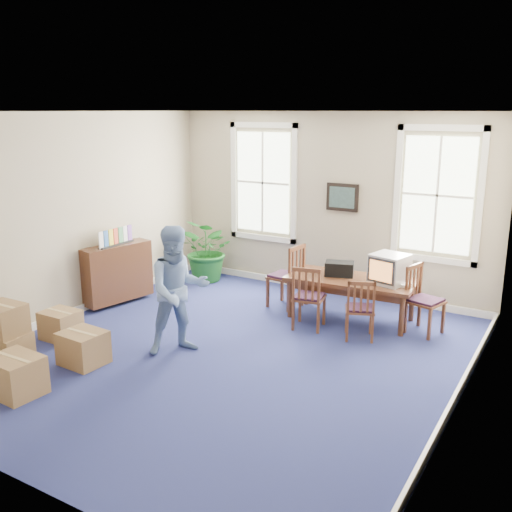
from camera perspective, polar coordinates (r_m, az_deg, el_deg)
The scene contains 25 objects.
floor at distance 7.89m, azimuth -2.88°, elevation -9.67°, with size 6.50×6.50×0.00m, color navy.
ceiling at distance 7.21m, azimuth -3.21°, elevation 14.24°, with size 6.50×6.50×0.00m, color white.
wall_back at distance 10.20m, azimuth 7.14°, elevation 5.17°, with size 6.50×6.50×0.00m, color tan.
wall_front at distance 5.12m, azimuth -23.69°, elevation -5.32°, with size 6.50×6.50×0.00m, color tan.
wall_left at distance 9.36m, azimuth -18.57°, elevation 3.70°, with size 6.50×6.50×0.00m, color tan.
wall_right at distance 6.29m, azimuth 20.38°, elevation -1.44°, with size 6.50×6.50×0.00m, color tan.
baseboard_back at distance 10.53m, azimuth 6.82°, elevation -3.14°, with size 6.00×0.04×0.12m, color white.
baseboard_left at distance 9.72m, azimuth -17.72°, elevation -5.26°, with size 0.04×6.50×0.12m, color white.
baseboard_right at distance 6.85m, azimuth 18.98°, elevation -13.89°, with size 0.04×6.50×0.12m, color white.
window_left at distance 10.72m, azimuth 0.73°, elevation 7.35°, with size 1.40×0.12×2.20m, color white, non-canonical shape.
window_right at distance 9.55m, azimuth 17.69°, elevation 5.80°, with size 1.40×0.12×2.20m, color white, non-canonical shape.
wall_picture at distance 10.02m, azimuth 8.63°, elevation 5.82°, with size 0.58×0.06×0.48m, color black, non-canonical shape.
conference_table at distance 9.12m, azimuth 9.43°, elevation -4.22°, with size 1.97×0.89×0.67m, color #4C2A19, non-canonical shape.
crt_tv at distance 8.82m, azimuth 13.20°, elevation -1.25°, with size 0.49×0.54×0.45m, color #B7B7BC, non-canonical shape.
game_console at distance 8.76m, azimuth 14.70°, elevation -2.84°, with size 0.14×0.17×0.04m, color white.
equipment_bag at distance 9.11m, azimuth 8.34°, elevation -1.26°, with size 0.44×0.29×0.22m, color black.
chair_near_left at distance 8.63m, azimuth 5.34°, elevation -4.04°, with size 0.45×0.45×0.99m, color brown, non-canonical shape.
chair_near_right at distance 8.35m, azimuth 10.35°, elevation -5.15°, with size 0.41×0.41×0.91m, color brown, non-canonical shape.
chair_end_left at distance 9.51m, azimuth 2.95°, elevation -1.96°, with size 0.48×0.48×1.08m, color brown, non-canonical shape.
chair_end_right at distance 8.74m, azimuth 16.60°, elevation -4.27°, with size 0.46×0.46×1.02m, color brown, non-canonical shape.
man at distance 7.71m, azimuth -7.78°, elevation -3.41°, with size 0.86×0.66×1.76m, color #6C8BBF.
credenza at distance 9.95m, azimuth -13.68°, elevation -1.98°, with size 0.35×1.23×0.96m, color #4C2A19.
brochure_rack at distance 9.78m, azimuth -13.83°, elevation 1.56°, with size 0.12×0.69×0.30m, color #99999E, non-canonical shape.
potted_plant at distance 10.95m, azimuth -4.75°, elevation 0.60°, with size 1.10×0.96×1.23m, color #17591D.
cardboard_boxes at distance 7.94m, azimuth -22.30°, elevation -7.25°, with size 1.53×1.53×0.87m, color #997348, non-canonical shape.
Camera 1 is at (4.00, -5.99, 3.22)m, focal length 40.00 mm.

